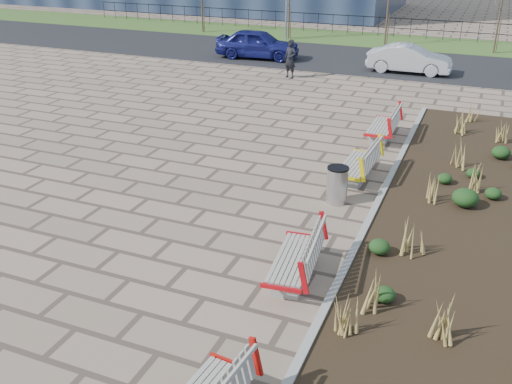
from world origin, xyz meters
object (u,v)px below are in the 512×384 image
at_px(bench_c, 357,162).
at_px(car_silver, 409,59).
at_px(pedestrian, 290,59).
at_px(car_blue, 258,44).
at_px(bench_d, 382,124).
at_px(litter_bin, 337,185).
at_px(bench_b, 293,256).

xyz_separation_m(bench_c, car_silver, (-0.64, 13.41, 0.17)).
relative_size(pedestrian, car_blue, 0.40).
bearing_deg(bench_d, litter_bin, -91.62).
distance_m(bench_d, litter_bin, 5.25).
distance_m(bench_b, pedestrian, 16.64).
height_order(bench_b, pedestrian, pedestrian).
bearing_deg(bench_d, car_blue, 129.79).
relative_size(bench_b, bench_c, 1.00).
bearing_deg(litter_bin, car_blue, 118.82).
bearing_deg(bench_b, car_silver, 85.83).
xyz_separation_m(bench_c, car_blue, (-8.57, 13.71, 0.27)).
bearing_deg(bench_c, bench_d, 92.34).
distance_m(bench_b, car_silver, 18.79).
distance_m(pedestrian, car_blue, 4.54).
height_order(bench_c, litter_bin, bench_c).
relative_size(bench_d, litter_bin, 2.23).
height_order(car_blue, car_silver, car_blue).
height_order(bench_b, car_blue, car_blue).
bearing_deg(car_silver, car_blue, 87.61).
relative_size(bench_c, car_silver, 0.53).
bearing_deg(car_blue, bench_d, -145.04).
height_order(bench_b, car_silver, car_silver).
bearing_deg(bench_b, bench_d, 83.87).
relative_size(bench_d, pedestrian, 1.21).
xyz_separation_m(bench_c, bench_d, (0.00, 3.58, 0.00)).
bearing_deg(litter_bin, bench_c, 86.33).
bearing_deg(car_silver, bench_d, -176.48).
distance_m(bench_b, bench_d, 8.95).
xyz_separation_m(pedestrian, car_silver, (4.93, 3.10, -0.20)).
bearing_deg(car_silver, litter_bin, -178.18).
bearing_deg(litter_bin, bench_d, 88.83).
distance_m(bench_d, pedestrian, 8.74).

